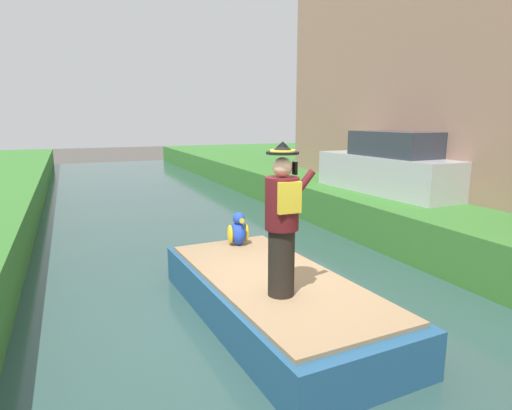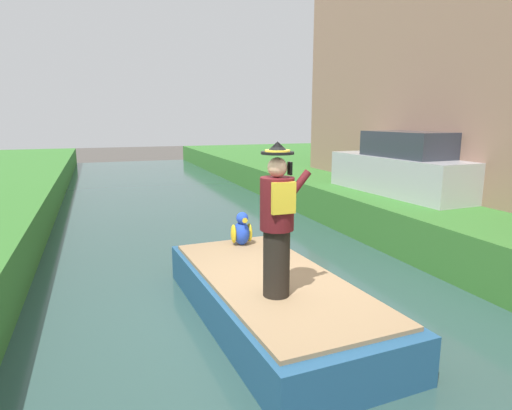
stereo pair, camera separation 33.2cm
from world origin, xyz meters
The scene contains 6 objects.
ground_plane centered at (0.00, 0.00, 0.00)m, with size 80.00×80.00×0.00m, color #4C4742.
canal_water centered at (0.00, 0.00, 0.05)m, with size 6.58×48.00×0.10m, color #2D4C47.
boat centered at (0.00, 0.25, 0.40)m, with size 2.03×4.29×0.61m.
person_pirate centered at (-0.18, -0.36, 1.64)m, with size 0.61×0.42×1.85m.
parrot_plush centered at (0.10, 1.83, 0.95)m, with size 0.36×0.34×0.57m.
parked_car_silver centered at (5.01, 3.79, 1.63)m, with size 1.89×4.08×1.50m.
Camera 1 is at (-2.43, -4.82, 2.82)m, focal length 30.61 mm.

